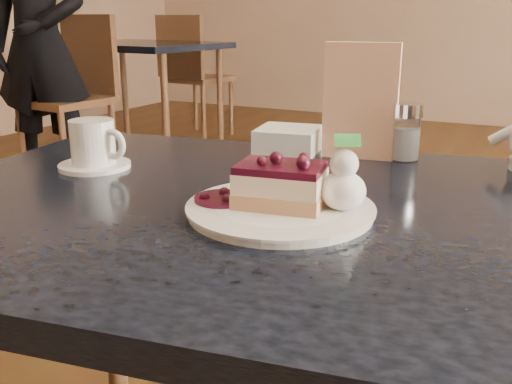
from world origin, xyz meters
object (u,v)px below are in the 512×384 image
at_px(patron, 40,45).
at_px(coffee_set, 94,147).
at_px(cheesecake_slice, 280,185).
at_px(bg_table_far_left, 145,144).
at_px(main_table, 288,252).
at_px(dessert_plate, 280,210).

bearing_deg(patron, coffee_set, -58.53).
bearing_deg(coffee_set, cheesecake_slice, -10.81).
distance_m(coffee_set, bg_table_far_left, 3.25).
distance_m(main_table, bg_table_far_left, 3.48).
bearing_deg(cheesecake_slice, dessert_plate, 80.32).
bearing_deg(coffee_set, patron, 139.03).
distance_m(dessert_plate, bg_table_far_left, 3.54).
bearing_deg(dessert_plate, main_table, 99.68).
height_order(dessert_plate, patron, patron).
bearing_deg(dessert_plate, coffee_set, 169.19).
height_order(dessert_plate, cheesecake_slice, cheesecake_slice).
xyz_separation_m(dessert_plate, coffee_set, (-0.39, 0.07, 0.03)).
distance_m(cheesecake_slice, coffee_set, 0.39).
xyz_separation_m(main_table, dessert_plate, (0.01, -0.05, 0.08)).
xyz_separation_m(main_table, coffee_set, (-0.38, 0.03, 0.11)).
bearing_deg(bg_table_far_left, coffee_set, -47.74).
distance_m(main_table, patron, 2.89).
relative_size(cheesecake_slice, coffee_set, 0.95).
xyz_separation_m(dessert_plate, bg_table_far_left, (-2.30, 2.61, -0.64)).
distance_m(cheesecake_slice, patron, 2.92).
height_order(bg_table_far_left, patron, patron).
bearing_deg(bg_table_far_left, dessert_plate, -43.37).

